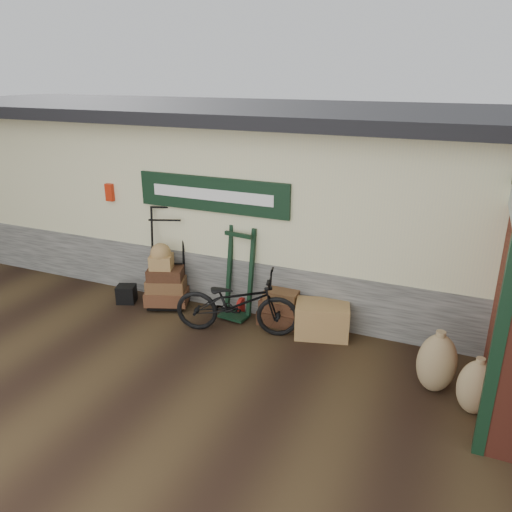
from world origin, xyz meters
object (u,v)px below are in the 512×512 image
(suitcase_stack, at_px, (280,306))
(wicker_hamper, at_px, (322,320))
(porter_trolley, at_px, (167,256))
(black_trunk, at_px, (126,294))
(bicycle, at_px, (237,299))
(green_barrow, at_px, (239,273))

(suitcase_stack, bearing_deg, wicker_hamper, -8.49)
(porter_trolley, distance_m, black_trunk, 1.02)
(porter_trolley, height_order, wicker_hamper, porter_trolley)
(suitcase_stack, height_order, black_trunk, suitcase_stack)
(wicker_hamper, bearing_deg, suitcase_stack, 171.51)
(wicker_hamper, height_order, bicycle, bicycle)
(green_barrow, bearing_deg, bicycle, -61.10)
(green_barrow, distance_m, suitcase_stack, 0.84)
(green_barrow, xyz_separation_m, black_trunk, (-1.99, -0.34, -0.58))
(wicker_hamper, bearing_deg, bicycle, -160.81)
(porter_trolley, relative_size, bicycle, 0.90)
(bicycle, bearing_deg, black_trunk, 70.63)
(suitcase_stack, bearing_deg, green_barrow, -180.00)
(suitcase_stack, height_order, bicycle, bicycle)
(wicker_hamper, bearing_deg, porter_trolley, 178.67)
(porter_trolley, xyz_separation_m, green_barrow, (1.31, 0.04, -0.11))
(wicker_hamper, bearing_deg, black_trunk, -176.10)
(green_barrow, xyz_separation_m, wicker_hamper, (1.43, -0.11, -0.48))
(green_barrow, relative_size, suitcase_stack, 2.27)
(green_barrow, bearing_deg, wicker_hamper, 2.41)
(porter_trolley, xyz_separation_m, bicycle, (1.52, -0.49, -0.30))
(green_barrow, bearing_deg, porter_trolley, -171.37)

